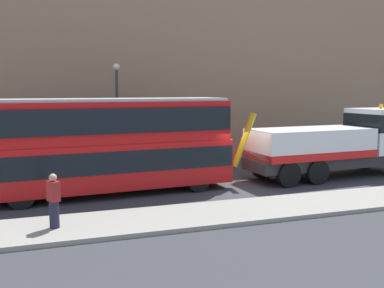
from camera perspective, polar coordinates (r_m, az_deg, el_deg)
ground_plane at (r=20.48m, az=6.19°, el=-5.40°), size 120.00×120.00×0.00m
near_kerb at (r=16.87m, az=12.33°, el=-7.98°), size 60.00×2.80×0.15m
building_facade at (r=27.81m, az=-0.95°, el=14.64°), size 60.00×1.50×16.00m
recovery_tow_truck at (r=23.39m, az=18.59°, el=0.20°), size 10.21×3.21×3.67m
double_decker_bus at (r=18.63m, az=-11.56°, el=0.22°), size 11.16×3.25×4.06m
pedestrian_onlooker at (r=14.25m, az=-17.59°, el=-7.17°), size 0.42×0.48×1.71m
street_lamp at (r=24.35m, az=-9.74°, el=4.77°), size 0.36×0.36×5.83m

